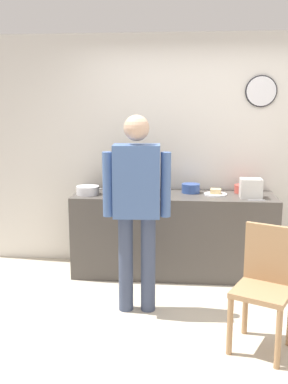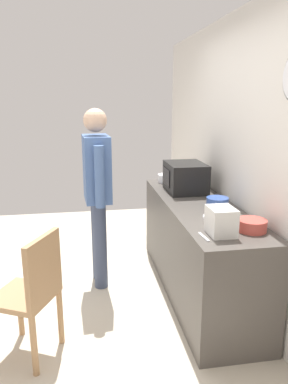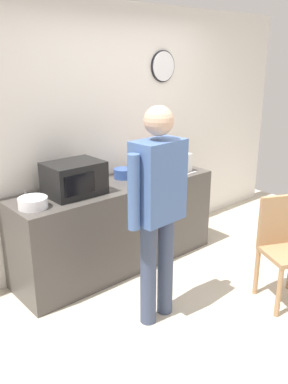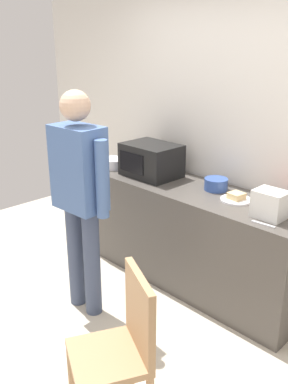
{
  "view_description": "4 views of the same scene",
  "coord_description": "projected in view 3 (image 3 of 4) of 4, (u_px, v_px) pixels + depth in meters",
  "views": [
    {
      "loc": [
        -0.14,
        -3.43,
        1.84
      ],
      "look_at": [
        -0.52,
        0.72,
        1.01
      ],
      "focal_mm": 41.33,
      "sensor_mm": 36.0,
      "label": 1
    },
    {
      "loc": [
        2.87,
        0.18,
        1.83
      ],
      "look_at": [
        -0.41,
        0.73,
        0.98
      ],
      "focal_mm": 33.76,
      "sensor_mm": 36.0,
      "label": 2
    },
    {
      "loc": [
        -2.53,
        -1.83,
        2.08
      ],
      "look_at": [
        -0.31,
        0.73,
        0.94
      ],
      "focal_mm": 37.81,
      "sensor_mm": 36.0,
      "label": 3
    },
    {
      "loc": [
        1.88,
        -1.41,
        2.07
      ],
      "look_at": [
        -0.26,
        0.68,
        0.98
      ],
      "focal_mm": 39.07,
      "sensor_mm": 36.0,
      "label": 4
    }
  ],
  "objects": [
    {
      "name": "sandwich_plate",
      "position": [
        148.0,
        173.0,
        4.27
      ],
      "size": [
        0.25,
        0.25,
        0.07
      ],
      "color": "white",
      "rests_on": "kitchen_counter"
    },
    {
      "name": "mixing_bowl",
      "position": [
        161.0,
        164.0,
        4.56
      ],
      "size": [
        0.22,
        0.22,
        0.09
      ],
      "primitive_type": "cylinder",
      "color": "#C64C42",
      "rests_on": "kitchen_counter"
    },
    {
      "name": "salad_bowl",
      "position": [
        123.0,
        173.0,
        4.16
      ],
      "size": [
        0.2,
        0.2,
        0.1
      ],
      "primitive_type": "cylinder",
      "color": "#33519E",
      "rests_on": "kitchen_counter"
    },
    {
      "name": "person_standing",
      "position": [
        158.0,
        201.0,
        3.08
      ],
      "size": [
        0.59,
        0.26,
        1.75
      ],
      "color": "#3B4660",
      "rests_on": "ground_plane"
    },
    {
      "name": "fork_utensil",
      "position": [
        191.0,
        173.0,
        4.33
      ],
      "size": [
        0.17,
        0.03,
        0.01
      ],
      "primitive_type": "cube",
      "rotation": [
        0.0,
        0.0,
        0.08
      ],
      "color": "silver",
      "rests_on": "kitchen_counter"
    },
    {
      "name": "back_wall",
      "position": [
        112.0,
        134.0,
        4.28
      ],
      "size": [
        5.4,
        0.13,
        2.6
      ],
      "color": "silver",
      "rests_on": "ground_plane"
    },
    {
      "name": "microwave",
      "position": [
        74.0,
        178.0,
        3.64
      ],
      "size": [
        0.5,
        0.39,
        0.3
      ],
      "color": "black",
      "rests_on": "kitchen_counter"
    },
    {
      "name": "spoon_utensil",
      "position": [
        26.0,
        195.0,
        3.66
      ],
      "size": [
        0.08,
        0.17,
        0.01
      ],
      "primitive_type": "cube",
      "rotation": [
        0.0,
        0.0,
        1.2
      ],
      "color": "silver",
      "rests_on": "kitchen_counter"
    },
    {
      "name": "cereal_bowl",
      "position": [
        33.0,
        203.0,
        3.34
      ],
      "size": [
        0.24,
        0.24,
        0.09
      ],
      "primitive_type": "cylinder",
      "color": "white",
      "rests_on": "kitchen_counter"
    },
    {
      "name": "ground_plane",
      "position": [
        225.0,
        306.0,
        3.54
      ],
      "size": [
        6.0,
        6.0,
        0.0
      ],
      "primitive_type": "plane",
      "color": "beige"
    },
    {
      "name": "toaster",
      "position": [
        180.0,
        163.0,
        4.38
      ],
      "size": [
        0.22,
        0.18,
        0.2
      ],
      "primitive_type": "cube",
      "color": "silver",
      "rests_on": "kitchen_counter"
    },
    {
      "name": "wooden_chair",
      "position": [
        284.0,
        244.0,
        3.52
      ],
      "size": [
        0.53,
        0.53,
        0.94
      ],
      "color": "#A87F56",
      "rests_on": "ground_plane"
    },
    {
      "name": "kitchen_counter",
      "position": [
        117.0,
        225.0,
        4.12
      ],
      "size": [
        2.16,
        0.62,
        0.89
      ],
      "primitive_type": "cube",
      "color": "#4C4742",
      "rests_on": "ground_plane"
    }
  ]
}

